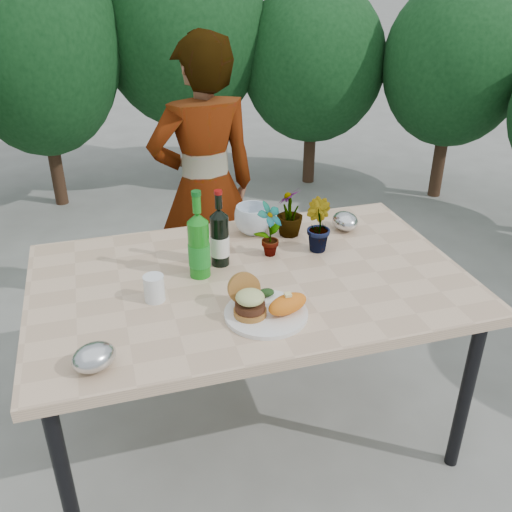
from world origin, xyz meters
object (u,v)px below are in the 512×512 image
object	(u,v)px
patio_table	(250,290)
dinner_plate	(266,314)
wine_bottle	(220,238)
person	(205,189)

from	to	relation	value
patio_table	dinner_plate	bearing A→B (deg)	-93.96
dinner_plate	wine_bottle	bearing A→B (deg)	99.34
wine_bottle	person	world-z (taller)	person
dinner_plate	person	bearing A→B (deg)	88.35
wine_bottle	person	bearing A→B (deg)	98.41
person	dinner_plate	bearing A→B (deg)	81.60
dinner_plate	wine_bottle	world-z (taller)	wine_bottle
person	wine_bottle	bearing A→B (deg)	75.96
dinner_plate	wine_bottle	xyz separation A→B (m)	(-0.06, 0.39, 0.10)
patio_table	wine_bottle	bearing A→B (deg)	122.25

